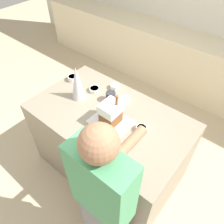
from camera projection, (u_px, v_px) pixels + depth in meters
name	position (u px, v px, depth m)	size (l,w,h in m)	color
ground_plane	(110.00, 166.00, 2.76)	(12.00, 12.00, 0.00)	#C6B28E
wall_back	(214.00, 7.00, 3.14)	(8.00, 0.05, 2.60)	white
back_cabinet_block	(189.00, 66.00, 3.55)	(6.00, 0.60, 0.93)	beige
kitchen_island	(109.00, 144.00, 2.44)	(1.58, 0.94, 0.92)	gray
baking_tray	(111.00, 122.00, 2.04)	(0.37, 0.30, 0.01)	silver
gingerbread_house	(111.00, 113.00, 1.96)	(0.17, 0.19, 0.31)	brown
decorative_tree	(77.00, 83.00, 2.16)	(0.15, 0.15, 0.37)	silver
candy_bowl_near_tray_left	(124.00, 99.00, 2.24)	(0.11, 0.11, 0.04)	white
candy_bowl_beside_tree	(73.00, 78.00, 2.49)	(0.11, 0.11, 0.05)	white
candy_bowl_far_right	(115.00, 86.00, 2.38)	(0.10, 0.10, 0.05)	white
candy_bowl_front_corner	(141.00, 129.00, 1.95)	(0.10, 0.10, 0.05)	white
candy_bowl_center_rear	(94.00, 89.00, 2.36)	(0.11, 0.11, 0.04)	white
mug	(111.00, 97.00, 2.22)	(0.10, 0.10, 0.10)	#2D2D33
person	(103.00, 202.00, 1.57)	(0.44, 0.55, 1.67)	slate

